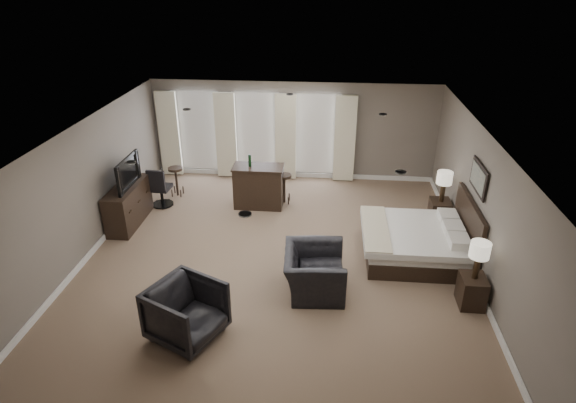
# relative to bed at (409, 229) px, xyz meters

# --- Properties ---
(room) EXTENTS (7.60, 8.60, 2.64)m
(room) POSITION_rel_bed_xyz_m (-2.58, -0.37, 0.67)
(room) COLOR brown
(room) RESTS_ON ground
(window_bay) EXTENTS (5.25, 0.20, 2.30)m
(window_bay) POSITION_rel_bed_xyz_m (-3.58, 3.73, 0.57)
(window_bay) COLOR silver
(window_bay) RESTS_ON room
(bed) EXTENTS (1.98, 1.89, 1.26)m
(bed) POSITION_rel_bed_xyz_m (0.00, 0.00, 0.00)
(bed) COLOR silver
(bed) RESTS_ON ground
(nightstand_near) EXTENTS (0.41, 0.50, 0.55)m
(nightstand_near) POSITION_rel_bed_xyz_m (0.89, -1.45, -0.36)
(nightstand_near) COLOR black
(nightstand_near) RESTS_ON ground
(nightstand_far) EXTENTS (0.42, 0.52, 0.57)m
(nightstand_far) POSITION_rel_bed_xyz_m (0.89, 1.45, -0.35)
(nightstand_far) COLOR black
(nightstand_far) RESTS_ON ground
(lamp_near) EXTENTS (0.33, 0.33, 0.68)m
(lamp_near) POSITION_rel_bed_xyz_m (0.89, -1.45, 0.26)
(lamp_near) COLOR beige
(lamp_near) RESTS_ON nightstand_near
(lamp_far) EXTENTS (0.34, 0.34, 0.69)m
(lamp_far) POSITION_rel_bed_xyz_m (0.89, 1.45, 0.28)
(lamp_far) COLOR beige
(lamp_far) RESTS_ON nightstand_far
(wall_art) EXTENTS (0.04, 0.96, 0.56)m
(wall_art) POSITION_rel_bed_xyz_m (1.12, 0.00, 1.12)
(wall_art) COLOR slate
(wall_art) RESTS_ON room
(dresser) EXTENTS (0.50, 1.56, 0.91)m
(dresser) POSITION_rel_bed_xyz_m (-6.03, 0.85, -0.18)
(dresser) COLOR black
(dresser) RESTS_ON ground
(tv) EXTENTS (0.67, 1.16, 0.15)m
(tv) POSITION_rel_bed_xyz_m (-6.03, 0.85, 0.35)
(tv) COLOR black
(tv) RESTS_ON dresser
(armchair_near) EXTENTS (0.85, 1.24, 1.05)m
(armchair_near) POSITION_rel_bed_xyz_m (-1.79, -1.28, -0.11)
(armchair_near) COLOR black
(armchair_near) RESTS_ON ground
(armchair_far) EXTENTS (1.26, 1.29, 1.01)m
(armchair_far) POSITION_rel_bed_xyz_m (-3.69, -2.67, -0.12)
(armchair_far) COLOR black
(armchair_far) RESTS_ON ground
(bar_counter) EXTENTS (1.19, 0.62, 1.04)m
(bar_counter) POSITION_rel_bed_xyz_m (-3.26, 1.97, -0.11)
(bar_counter) COLOR black
(bar_counter) RESTS_ON ground
(bar_stool_left) EXTENTS (0.40, 0.40, 0.75)m
(bar_stool_left) POSITION_rel_bed_xyz_m (-5.41, 2.38, -0.26)
(bar_stool_left) COLOR black
(bar_stool_left) RESTS_ON ground
(bar_stool_right) EXTENTS (0.36, 0.36, 0.73)m
(bar_stool_right) POSITION_rel_bed_xyz_m (-2.67, 2.22, -0.26)
(bar_stool_right) COLOR black
(bar_stool_right) RESTS_ON ground
(desk_chair) EXTENTS (0.54, 0.54, 0.99)m
(desk_chair) POSITION_rel_bed_xyz_m (-5.60, 1.79, -0.13)
(desk_chair) COLOR black
(desk_chair) RESTS_ON ground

